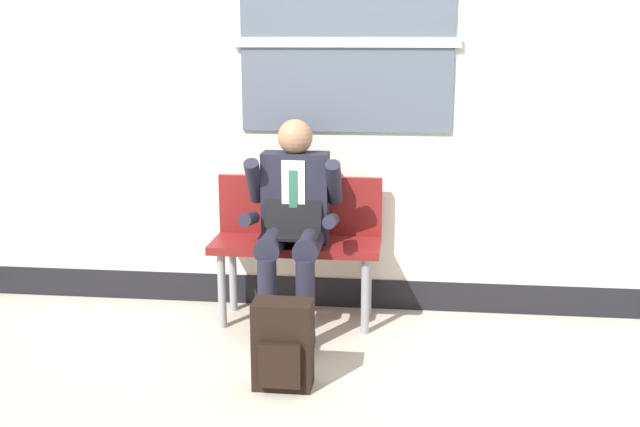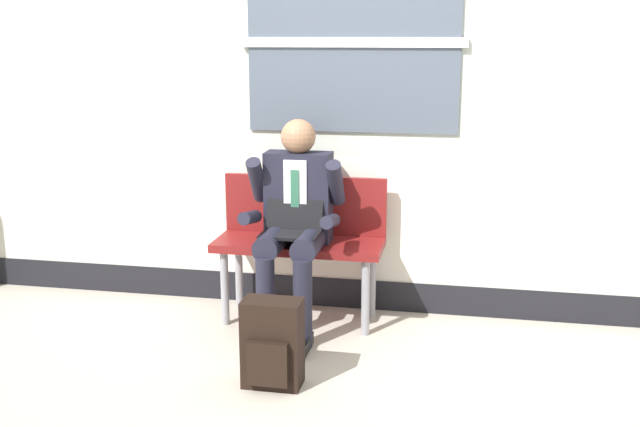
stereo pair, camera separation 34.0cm
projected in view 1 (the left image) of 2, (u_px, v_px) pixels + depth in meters
The scene contains 5 objects.
ground_plane at pixel (346, 346), 4.40m from camera, with size 18.00×18.00×0.00m, color #B2A899.
station_wall at pixel (357, 107), 4.78m from camera, with size 5.88×0.16×2.65m.
bench_with_person at pixel (298, 235), 4.72m from camera, with size 1.04×0.42×0.90m.
person_seated at pixel (293, 220), 4.50m from camera, with size 0.57×0.70×1.27m.
backpack at pixel (283, 346), 3.84m from camera, with size 0.30×0.22×0.46m.
Camera 1 is at (0.32, -4.09, 1.77)m, focal length 42.56 mm.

